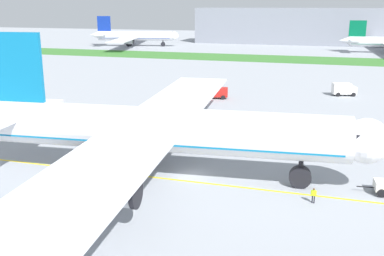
{
  "coord_description": "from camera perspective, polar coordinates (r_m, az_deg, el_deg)",
  "views": [
    {
      "loc": [
        14.8,
        -48.33,
        19.64
      ],
      "look_at": [
        -2.34,
        8.12,
        3.59
      ],
      "focal_mm": 42.53,
      "sensor_mm": 36.0,
      "label": 1
    }
  ],
  "objects": [
    {
      "name": "ground_crew_marshaller_front",
      "position": [
        57.16,
        -4.85,
        -3.91
      ],
      "size": [
        0.53,
        0.37,
        1.6
      ],
      "color": "black",
      "rests_on": "ground"
    },
    {
      "name": "ground_crew_wingwalker_port",
      "position": [
        48.4,
        15.01,
        -7.99
      ],
      "size": [
        0.58,
        0.27,
        1.64
      ],
      "color": "black",
      "rests_on": "ground"
    },
    {
      "name": "apron_taxi_line",
      "position": [
        52.69,
        -0.68,
        -6.66
      ],
      "size": [
        280.0,
        0.36,
        0.01
      ],
      "primitive_type": "cube",
      "color": "yellow",
      "rests_on": "ground"
    },
    {
      "name": "terminal_building",
      "position": [
        243.87,
        17.21,
        12.06
      ],
      "size": [
        138.31,
        20.0,
        18.0
      ],
      "primitive_type": "cube",
      "color": "gray",
      "rests_on": "ground"
    },
    {
      "name": "ground_plane",
      "position": [
        54.23,
        -0.13,
        -6.02
      ],
      "size": [
        600.0,
        600.0,
        0.0
      ],
      "primitive_type": "plane",
      "color": "#9399A0",
      "rests_on": "ground"
    },
    {
      "name": "parked_airliner_far_left",
      "position": [
        226.9,
        -7.34,
        11.36
      ],
      "size": [
        43.0,
        69.0,
        14.3
      ],
      "color": "white",
      "rests_on": "ground"
    },
    {
      "name": "service_truck_baggage_loader",
      "position": [
        98.41,
        2.64,
        4.62
      ],
      "size": [
        6.45,
        3.18,
        2.87
      ],
      "color": "#B21E19",
      "rests_on": "ground"
    },
    {
      "name": "grass_median_strip",
      "position": [
        174.26,
        12.05,
        8.43
      ],
      "size": [
        320.0,
        24.0,
        0.1
      ],
      "primitive_type": "cube",
      "color": "#38722D",
      "rests_on": "ground"
    },
    {
      "name": "airliner_foreground",
      "position": [
        52.64,
        -5.03,
        -0.28
      ],
      "size": [
        51.58,
        82.32,
        16.56
      ],
      "color": "white",
      "rests_on": "ground"
    },
    {
      "name": "service_truck_fuel_bowser",
      "position": [
        106.92,
        18.49,
        4.67
      ],
      "size": [
        5.52,
        3.63,
        2.81
      ],
      "color": "white",
      "rests_on": "ground"
    }
  ]
}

